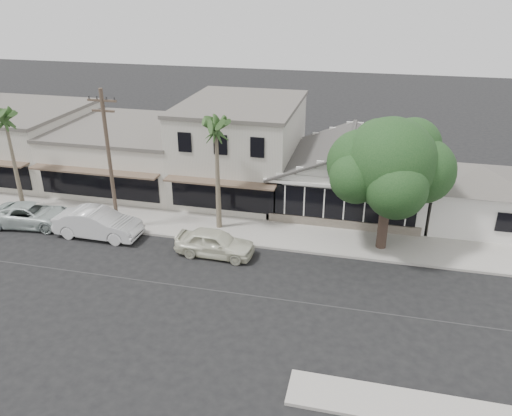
% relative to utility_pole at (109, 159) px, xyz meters
% --- Properties ---
extents(ground, '(140.00, 140.00, 0.00)m').
position_rel_utility_pole_xyz_m(ground, '(9.00, -5.20, -4.79)').
color(ground, black).
rests_on(ground, ground).
extents(sidewalk_north, '(90.00, 3.50, 0.15)m').
position_rel_utility_pole_xyz_m(sidewalk_north, '(1.00, 1.55, -4.71)').
color(sidewalk_north, '#9E9991').
rests_on(sidewalk_north, ground).
extents(corner_shop, '(10.40, 8.60, 5.10)m').
position_rel_utility_pole_xyz_m(corner_shop, '(14.00, 7.27, -2.17)').
color(corner_shop, white).
rests_on(corner_shop, ground).
extents(side_cottage, '(6.00, 6.00, 3.00)m').
position_rel_utility_pole_xyz_m(side_cottage, '(22.20, 6.30, -3.29)').
color(side_cottage, white).
rests_on(side_cottage, ground).
extents(row_building_near, '(8.00, 10.00, 6.50)m').
position_rel_utility_pole_xyz_m(row_building_near, '(6.00, 8.30, -1.54)').
color(row_building_near, beige).
rests_on(row_building_near, ground).
extents(row_building_midnear, '(10.00, 10.00, 4.20)m').
position_rel_utility_pole_xyz_m(row_building_midnear, '(-3.00, 8.30, -2.69)').
color(row_building_midnear, silver).
rests_on(row_building_midnear, ground).
extents(row_building_midfar, '(11.00, 10.00, 5.00)m').
position_rel_utility_pole_xyz_m(row_building_midfar, '(-13.50, 8.30, -2.29)').
color(row_building_midfar, beige).
rests_on(row_building_midfar, ground).
extents(utility_pole, '(1.80, 0.24, 9.00)m').
position_rel_utility_pole_xyz_m(utility_pole, '(0.00, 0.00, 0.00)').
color(utility_pole, brown).
rests_on(utility_pole, ground).
extents(car_0, '(4.66, 2.00, 1.57)m').
position_rel_utility_pole_xyz_m(car_0, '(7.04, -1.65, -4.00)').
color(car_0, silver).
rests_on(car_0, ground).
extents(car_1, '(5.45, 1.96, 1.79)m').
position_rel_utility_pole_xyz_m(car_1, '(-0.70, -1.11, -3.90)').
color(car_1, silver).
rests_on(car_1, ground).
extents(car_2, '(5.56, 3.02, 1.48)m').
position_rel_utility_pole_xyz_m(car_2, '(-5.70, -0.70, -4.05)').
color(car_2, '#B3C1BD').
rests_on(car_2, ground).
extents(shade_tree, '(7.17, 6.48, 7.95)m').
position_rel_utility_pole_xyz_m(shade_tree, '(16.34, 1.50, 0.45)').
color(shade_tree, '#3F3026').
rests_on(shade_tree, ground).
extents(palm_east, '(3.05, 3.05, 7.72)m').
position_rel_utility_pole_xyz_m(palm_east, '(6.28, 1.59, 1.82)').
color(palm_east, '#726651').
rests_on(palm_east, ground).
extents(palm_mid, '(2.92, 2.92, 7.41)m').
position_rel_utility_pole_xyz_m(palm_mid, '(-8.00, 1.43, 1.57)').
color(palm_mid, '#726651').
rests_on(palm_mid, ground).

